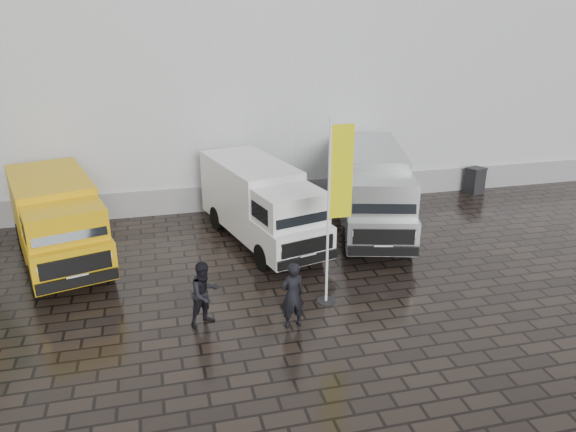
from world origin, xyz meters
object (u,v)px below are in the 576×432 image
object	(u,v)px
flagpole	(335,203)
person_tent	(205,294)
van_white	(262,206)
van_silver	(371,192)
wheelie_bin	(475,180)
van_yellow	(58,224)
person_front	(292,295)

from	to	relation	value
flagpole	person_tent	world-z (taller)	flagpole
van_white	van_silver	distance (m)	4.04
van_silver	person_tent	bearing A→B (deg)	-127.32
wheelie_bin	person_tent	world-z (taller)	person_tent
van_yellow	van_white	bearing A→B (deg)	-14.45
van_yellow	flagpole	distance (m)	8.90
van_yellow	van_silver	size ratio (longest dim) A/B	0.87
person_tent	person_front	bearing A→B (deg)	-45.60
person_front	wheelie_bin	bearing A→B (deg)	-151.07
flagpole	van_yellow	bearing A→B (deg)	150.00
van_silver	person_front	distance (m)	7.18
van_white	van_silver	world-z (taller)	van_silver
wheelie_bin	person_front	world-z (taller)	person_front
wheelie_bin	van_white	bearing A→B (deg)	-177.70
flagpole	wheelie_bin	world-z (taller)	flagpole
person_tent	wheelie_bin	bearing A→B (deg)	3.74
van_silver	person_tent	world-z (taller)	van_silver
van_white	person_front	xyz separation A→B (m)	(-0.31, -5.49, -0.44)
van_white	wheelie_bin	size ratio (longest dim) A/B	5.46
van_silver	van_yellow	bearing A→B (deg)	-163.45
van_white	van_yellow	bearing A→B (deg)	166.56
van_silver	person_front	bearing A→B (deg)	-112.59
van_yellow	person_front	xyz separation A→B (m)	(6.18, -5.37, -0.44)
person_front	person_tent	xyz separation A→B (m)	(-2.13, 0.65, -0.03)
flagpole	van_white	bearing A→B (deg)	103.60
van_white	flagpole	distance (m)	4.89
person_front	van_white	bearing A→B (deg)	-104.01
van_yellow	person_front	world-z (taller)	van_yellow
flagpole	person_front	world-z (taller)	flagpole
flagpole	person_front	distance (m)	2.64
person_front	van_silver	bearing A→B (deg)	-138.20
person_tent	flagpole	bearing A→B (deg)	-23.15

